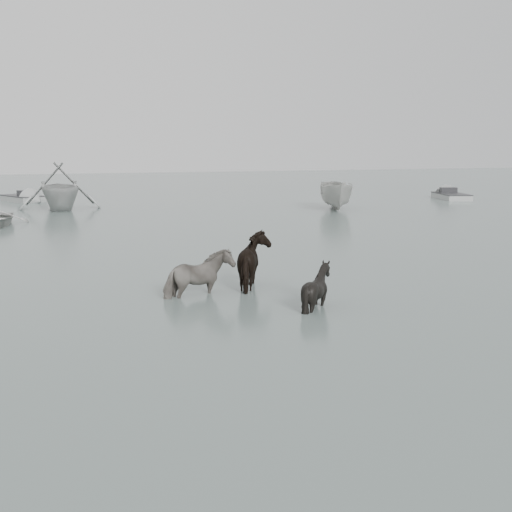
# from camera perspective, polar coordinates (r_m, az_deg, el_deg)

# --- Properties ---
(ground) EXTENTS (140.00, 140.00, 0.00)m
(ground) POSITION_cam_1_polar(r_m,az_deg,el_deg) (15.70, -2.38, -3.76)
(ground) COLOR slate
(ground) RESTS_ON ground
(pony_pinto) EXTENTS (1.95, 1.39, 1.51)m
(pony_pinto) POSITION_cam_1_polar(r_m,az_deg,el_deg) (15.86, -5.18, -0.87)
(pony_pinto) COLOR black
(pony_pinto) RESTS_ON ground
(pony_dark) EXTENTS (1.48, 1.69, 1.63)m
(pony_dark) POSITION_cam_1_polar(r_m,az_deg,el_deg) (16.82, 0.10, -0.00)
(pony_dark) COLOR black
(pony_dark) RESTS_ON ground
(pony_black) EXTENTS (1.34, 1.21, 1.38)m
(pony_black) POSITION_cam_1_polar(r_m,az_deg,el_deg) (14.81, 5.43, -1.91)
(pony_black) COLOR black
(pony_black) RESTS_ON ground
(rowboat_trail) EXTENTS (4.83, 5.54, 2.84)m
(rowboat_trail) POSITION_cam_1_polar(r_m,az_deg,el_deg) (38.40, -17.06, 6.08)
(rowboat_trail) COLOR #ACAFAC
(rowboat_trail) RESTS_ON ground
(boat_small) EXTENTS (3.09, 4.93, 1.79)m
(boat_small) POSITION_cam_1_polar(r_m,az_deg,el_deg) (37.10, 7.16, 5.50)
(boat_small) COLOR #A9A9A5
(boat_small) RESTS_ON ground
(skiff_port) EXTENTS (2.79, 5.24, 0.75)m
(skiff_port) POSITION_cam_1_polar(r_m,az_deg,el_deg) (45.89, 16.98, 5.34)
(skiff_port) COLOR #9B9E9B
(skiff_port) RESTS_ON ground
(skiff_mid) EXTENTS (3.58, 4.87, 0.75)m
(skiff_mid) POSITION_cam_1_polar(r_m,az_deg,el_deg) (44.94, -20.02, 5.08)
(skiff_mid) COLOR gray
(skiff_mid) RESTS_ON ground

